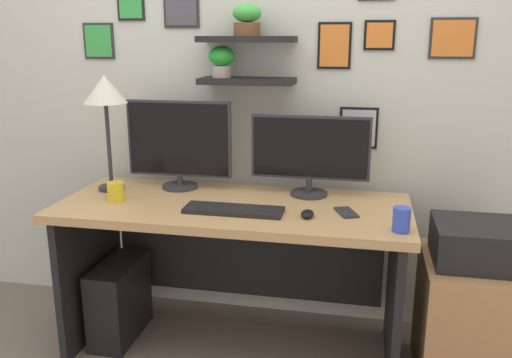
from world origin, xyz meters
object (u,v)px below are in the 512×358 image
object	(u,v)px
keyboard	(234,210)
desk_lamp	(105,96)
desk	(236,242)
cell_phone	(346,212)
computer_mouse	(307,214)
computer_tower_left	(120,300)
pen_cup	(401,220)
drawer_cabinet	(471,322)
printer	(480,243)
monitor_left	(179,143)
coffee_mug	(116,192)
monitor_right	(310,153)

from	to	relation	value
keyboard	desk_lamp	bearing A→B (deg)	161.89
desk	cell_phone	xyz separation A→B (m)	(0.52, -0.09, 0.22)
computer_mouse	computer_tower_left	bearing A→B (deg)	173.45
cell_phone	pen_cup	bearing A→B (deg)	-62.14
drawer_cabinet	desk_lamp	bearing A→B (deg)	175.02
desk	pen_cup	xyz separation A→B (m)	(0.74, -0.28, 0.26)
desk	cell_phone	size ratio (longest dim) A/B	11.62
printer	drawer_cabinet	bearing A→B (deg)	90.00
printer	computer_tower_left	world-z (taller)	printer
keyboard	computer_mouse	xyz separation A→B (m)	(0.33, -0.00, 0.01)
computer_tower_left	monitor_left	bearing A→B (deg)	40.71
computer_mouse	coffee_mug	xyz separation A→B (m)	(-0.91, 0.06, 0.03)
desk_lamp	printer	distance (m)	1.84
pen_cup	monitor_left	bearing A→B (deg)	157.69
pen_cup	printer	xyz separation A→B (m)	(0.34, 0.18, -0.14)
keyboard	computer_mouse	distance (m)	0.33
desk_lamp	computer_mouse	bearing A→B (deg)	-12.73
desk	monitor_right	size ratio (longest dim) A/B	2.83
monitor_left	cell_phone	world-z (taller)	monitor_left
cell_phone	monitor_left	bearing A→B (deg)	141.10
desk	printer	size ratio (longest dim) A/B	4.28
printer	monitor_right	bearing A→B (deg)	160.83
cell_phone	computer_tower_left	xyz separation A→B (m)	(-1.12, 0.03, -0.55)
monitor_right	computer_tower_left	bearing A→B (deg)	-166.09
desk_lamp	computer_tower_left	bearing A→B (deg)	-63.24
desk	printer	bearing A→B (deg)	-5.24
monitor_right	pen_cup	size ratio (longest dim) A/B	5.74
desk	desk_lamp	world-z (taller)	desk_lamp
monitor_right	pen_cup	bearing A→B (deg)	-46.89
keyboard	desk_lamp	size ratio (longest dim) A/B	0.77
keyboard	printer	world-z (taller)	keyboard
computer_mouse	coffee_mug	size ratio (longest dim) A/B	1.00
cell_phone	pen_cup	xyz separation A→B (m)	(0.22, -0.19, 0.05)
cell_phone	computer_tower_left	world-z (taller)	cell_phone
keyboard	computer_tower_left	world-z (taller)	keyboard
coffee_mug	pen_cup	bearing A→B (deg)	-7.01
coffee_mug	cell_phone	bearing A→B (deg)	1.38
monitor_left	keyboard	world-z (taller)	monitor_left
desk	monitor_left	bearing A→B (deg)	153.85
keyboard	drawer_cabinet	bearing A→B (deg)	4.06
keyboard	monitor_left	bearing A→B (deg)	137.28
keyboard	computer_mouse	world-z (taller)	computer_mouse
pen_cup	drawer_cabinet	size ratio (longest dim) A/B	0.17
monitor_left	cell_phone	distance (m)	0.92
coffee_mug	monitor_right	bearing A→B (deg)	17.72
desk_lamp	coffee_mug	xyz separation A→B (m)	(0.11, -0.17, -0.43)
monitor_left	computer_mouse	bearing A→B (deg)	-26.21
cell_phone	keyboard	bearing A→B (deg)	167.16
coffee_mug	computer_tower_left	size ratio (longest dim) A/B	0.22
pen_cup	printer	world-z (taller)	pen_cup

